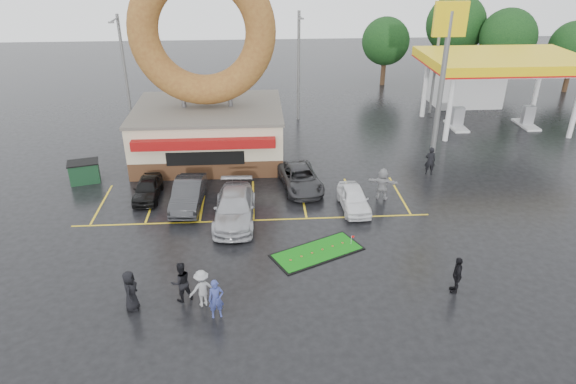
{
  "coord_description": "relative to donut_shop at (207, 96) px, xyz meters",
  "views": [
    {
      "loc": [
        0.27,
        -21.68,
        14.25
      ],
      "look_at": [
        1.88,
        2.42,
        2.2
      ],
      "focal_mm": 32.0,
      "sensor_mm": 36.0,
      "label": 1
    }
  ],
  "objects": [
    {
      "name": "tree_far_c",
      "position": [
        25.0,
        21.03,
        1.37
      ],
      "size": [
        6.3,
        6.3,
        9.0
      ],
      "color": "#332114",
      "rests_on": "ground"
    },
    {
      "name": "car_dgrey",
      "position": [
        -0.78,
        -7.53,
        -3.7
      ],
      "size": [
        1.85,
        4.7,
        1.52
      ],
      "primitive_type": "imported",
      "rotation": [
        0.0,
        0.0,
        -0.05
      ],
      "color": "#29292B",
      "rests_on": "ground"
    },
    {
      "name": "person_walker_far",
      "position": [
        14.74,
        -4.08,
        -3.51
      ],
      "size": [
        0.76,
        0.56,
        1.92
      ],
      "primitive_type": "imported",
      "rotation": [
        0.0,
        0.0,
        2.99
      ],
      "color": "black",
      "rests_on": "ground"
    },
    {
      "name": "streetlight_left",
      "position": [
        -7.0,
        6.95,
        0.32
      ],
      "size": [
        0.4,
        2.21,
        9.0
      ],
      "color": "slate",
      "rests_on": "ground"
    },
    {
      "name": "tree_far_d",
      "position": [
        17.0,
        19.03,
        0.07
      ],
      "size": [
        4.9,
        4.9,
        7.0
      ],
      "color": "#332114",
      "rests_on": "ground"
    },
    {
      "name": "car_grey",
      "position": [
        5.97,
        -5.62,
        -3.79
      ],
      "size": [
        2.88,
        5.11,
        1.35
      ],
      "primitive_type": "imported",
      "rotation": [
        0.0,
        0.0,
        0.14
      ],
      "color": "#2E2E30",
      "rests_on": "ground"
    },
    {
      "name": "putting_green",
      "position": [
        6.19,
        -13.07,
        -4.43
      ],
      "size": [
        4.97,
        3.8,
        0.57
      ],
      "color": "black",
      "rests_on": "ground"
    },
    {
      "name": "person_bystander",
      "position": [
        -2.18,
        -16.84,
        -3.53
      ],
      "size": [
        0.6,
        0.92,
        1.86
      ],
      "primitive_type": "imported",
      "rotation": [
        0.0,
        0.0,
        1.56
      ],
      "color": "black",
      "rests_on": "ground"
    },
    {
      "name": "person_hoodie",
      "position": [
        0.8,
        -16.8,
        -3.6
      ],
      "size": [
        1.29,
        1.04,
        1.74
      ],
      "primitive_type": "imported",
      "rotation": [
        0.0,
        0.0,
        3.55
      ],
      "color": "gray",
      "rests_on": "ground"
    },
    {
      "name": "tree_far_a",
      "position": [
        29.0,
        17.03,
        0.72
      ],
      "size": [
        5.6,
        5.6,
        8.0
      ],
      "color": "#332114",
      "rests_on": "ground"
    },
    {
      "name": "person_walker_near",
      "position": [
        10.77,
        -7.41,
        -3.48
      ],
      "size": [
        1.92,
        1.19,
        1.97
      ],
      "primitive_type": "imported",
      "rotation": [
        0.0,
        0.0,
        2.78
      ],
      "color": "#959598",
      "rests_on": "ground"
    },
    {
      "name": "streetlight_mid",
      "position": [
        7.0,
        7.95,
        0.32
      ],
      "size": [
        0.4,
        2.21,
        9.0
      ],
      "color": "slate",
      "rests_on": "ground"
    },
    {
      "name": "ground",
      "position": [
        3.0,
        -12.97,
        -4.46
      ],
      "size": [
        120.0,
        120.0,
        0.0
      ],
      "primitive_type": "plane",
      "color": "black",
      "rests_on": "ground"
    },
    {
      "name": "tree_far_b",
      "position": [
        35.0,
        15.03,
        0.07
      ],
      "size": [
        4.9,
        4.9,
        7.0
      ],
      "color": "#332114",
      "rests_on": "ground"
    },
    {
      "name": "person_cameraman",
      "position": [
        11.96,
        -16.57,
        -3.58
      ],
      "size": [
        0.65,
        1.1,
        1.76
      ],
      "primitive_type": "imported",
      "rotation": [
        0.0,
        0.0,
        -1.8
      ],
      "color": "black",
      "rests_on": "ground"
    },
    {
      "name": "dumpster",
      "position": [
        -7.82,
        -3.74,
        -3.81
      ],
      "size": [
        2.05,
        1.62,
        1.3
      ],
      "primitive_type": "cube",
      "rotation": [
        0.0,
        0.0,
        0.26
      ],
      "color": "#163A21",
      "rests_on": "ground"
    },
    {
      "name": "car_silver",
      "position": [
        1.98,
        -9.47,
        -3.68
      ],
      "size": [
        2.38,
        5.48,
        1.57
      ],
      "primitive_type": "imported",
      "rotation": [
        0.0,
        0.0,
        -0.03
      ],
      "color": "#A7A7AC",
      "rests_on": "ground"
    },
    {
      "name": "car_black",
      "position": [
        -3.35,
        -6.33,
        -3.84
      ],
      "size": [
        1.49,
        3.65,
        1.24
      ],
      "primitive_type": "imported",
      "rotation": [
        0.0,
        0.0,
        -0.01
      ],
      "color": "black",
      "rests_on": "ground"
    },
    {
      "name": "person_blackjkt",
      "position": [
        -0.13,
        -16.37,
        -3.53
      ],
      "size": [
        1.13,
        1.04,
        1.87
      ],
      "primitive_type": "imported",
      "rotation": [
        0.0,
        0.0,
        3.6
      ],
      "color": "black",
      "rests_on": "ground"
    },
    {
      "name": "donut_shop",
      "position": [
        0.0,
        0.0,
        0.0
      ],
      "size": [
        10.2,
        8.7,
        13.5
      ],
      "color": "#472B19",
      "rests_on": "ground"
    },
    {
      "name": "streetlight_right",
      "position": [
        19.0,
        8.95,
        0.32
      ],
      "size": [
        0.4,
        2.21,
        9.0
      ],
      "color": "slate",
      "rests_on": "ground"
    },
    {
      "name": "person_blue",
      "position": [
        1.44,
        -17.59,
        -3.58
      ],
      "size": [
        0.72,
        0.54,
        1.78
      ],
      "primitive_type": "imported",
      "rotation": [
        0.0,
        0.0,
        0.19
      ],
      "color": "navy",
      "rests_on": "ground"
    },
    {
      "name": "car_white",
      "position": [
        8.84,
        -8.55,
        -3.82
      ],
      "size": [
        1.65,
        3.83,
        1.29
      ],
      "primitive_type": "imported",
      "rotation": [
        0.0,
        0.0,
        0.03
      ],
      "color": "white",
      "rests_on": "ground"
    },
    {
      "name": "shell_sign",
      "position": [
        16.0,
        -0.97,
        2.91
      ],
      "size": [
        2.2,
        0.36,
        10.6
      ],
      "color": "slate",
      "rests_on": "ground"
    },
    {
      "name": "gas_station",
      "position": [
        23.0,
        7.97,
        -0.77
      ],
      "size": [
        12.3,
        13.65,
        5.9
      ],
      "color": "silver",
      "rests_on": "ground"
    }
  ]
}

